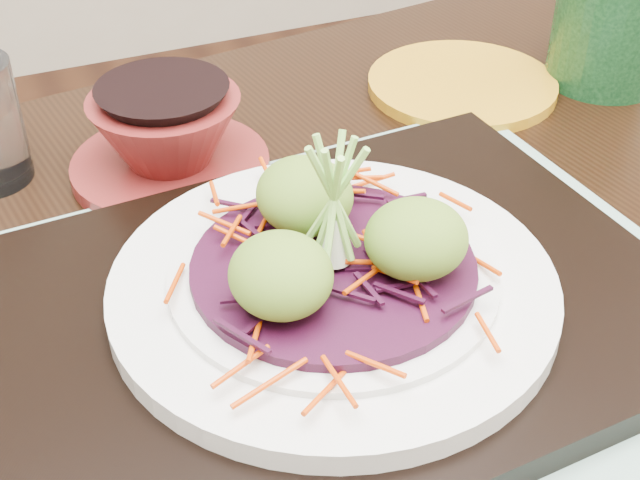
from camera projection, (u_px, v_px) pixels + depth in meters
name	position (u px, v px, depth m)	size (l,w,h in m)	color
dining_table	(333.00, 395.00, 0.63)	(1.20, 0.89, 0.69)	black
placemat	(333.00, 322.00, 0.56)	(0.48, 0.38, 0.00)	#7CA191
serving_tray	(333.00, 308.00, 0.55)	(0.42, 0.31, 0.02)	black
white_plate	(333.00, 285.00, 0.54)	(0.27, 0.27, 0.02)	silver
cabbage_bed	(333.00, 267.00, 0.53)	(0.17, 0.17, 0.01)	#330A21
carrot_julienne	(333.00, 256.00, 0.52)	(0.21, 0.21, 0.01)	#C83A03
guacamole_scoops	(334.00, 235.00, 0.51)	(0.15, 0.13, 0.05)	#537523
scallion_garnish	(334.00, 205.00, 0.50)	(0.06, 0.06, 0.09)	#8ACD52
terracotta_bowl_set	(168.00, 140.00, 0.68)	(0.17, 0.17, 0.06)	maroon
yellow_plate	(462.00, 85.00, 0.81)	(0.17, 0.17, 0.01)	#B07813
green_jar	(613.00, 18.00, 0.79)	(0.10, 0.10, 0.12)	#1A4A20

